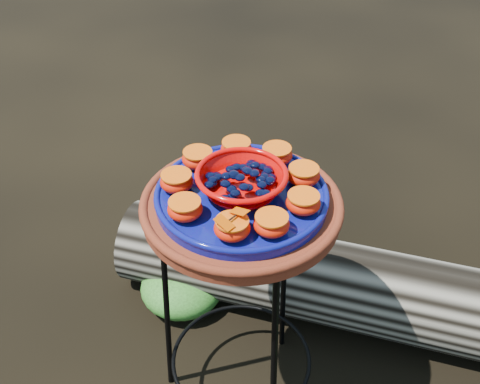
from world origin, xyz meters
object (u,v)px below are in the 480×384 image
Objects in this scene: plant_stand at (241,313)px; red_bowl at (242,183)px; cobalt_plate at (241,197)px; driftwood_log at (342,285)px; terracotta_saucer at (241,208)px.

plant_stand is 0.44m from red_bowl.
cobalt_plate reaches higher than plant_stand.
plant_stand is 0.50m from driftwood_log.
plant_stand is 0.37m from terracotta_saucer.
cobalt_plate is at bearing -100.85° from driftwood_log.
terracotta_saucer reaches higher than plant_stand.
plant_stand reaches higher than driftwood_log.
plant_stand is 0.40m from cobalt_plate.
cobalt_plate is (0.00, 0.00, 0.40)m from plant_stand.
plant_stand is 3.53× the size of red_bowl.
plant_stand is at bearing 0.00° from cobalt_plate.
driftwood_log is at bearing 79.15° from plant_stand.
red_bowl is (0.00, 0.00, 0.07)m from terracotta_saucer.
driftwood_log is at bearing 79.15° from cobalt_plate.
red_bowl is at bearing 0.00° from plant_stand.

